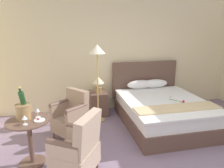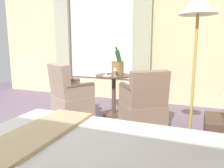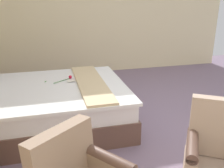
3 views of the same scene
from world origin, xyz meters
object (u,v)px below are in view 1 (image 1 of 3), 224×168
at_px(snack_plate, 39,120).
at_px(wine_glass_near_edge, 37,111).
at_px(nightstand, 99,103).
at_px(wine_glass_near_bucket, 24,118).
at_px(armchair_facing_bed, 78,150).
at_px(floor_lamp_brass, 97,57).
at_px(bedside_lamp, 98,82).
at_px(bed, 161,108).
at_px(champagne_bucket, 23,110).
at_px(side_table_round, 30,138).
at_px(armchair_by_window, 71,116).

bearing_deg(snack_plate, wine_glass_near_edge, 105.02).
xyz_separation_m(nightstand, wine_glass_near_bucket, (-1.28, -1.80, 0.53)).
relative_size(wine_glass_near_edge, armchair_facing_bed, 0.16).
relative_size(floor_lamp_brass, armchair_facing_bed, 1.78).
bearing_deg(nightstand, bedside_lamp, 180.00).
relative_size(floor_lamp_brass, wine_glass_near_bucket, 12.41).
bearing_deg(wine_glass_near_bucket, bed, 22.56).
height_order(floor_lamp_brass, champagne_bucket, floor_lamp_brass).
xyz_separation_m(nightstand, armchair_facing_bed, (-0.61, -2.12, 0.15)).
distance_m(champagne_bucket, snack_plate, 0.28).
distance_m(wine_glass_near_bucket, snack_plate, 0.21).
bearing_deg(side_table_round, floor_lamp_brass, 47.17).
xyz_separation_m(bedside_lamp, armchair_by_window, (-0.66, -0.98, -0.38)).
relative_size(nightstand, armchair_by_window, 0.61).
relative_size(champagne_bucket, armchair_facing_bed, 0.52).
distance_m(bedside_lamp, snack_plate, 2.04).
bearing_deg(bedside_lamp, floor_lamp_brass, -100.75).
bearing_deg(nightstand, bed, -31.03).
xyz_separation_m(nightstand, armchair_by_window, (-0.66, -0.98, 0.15)).
height_order(side_table_round, snack_plate, snack_plate).
bearing_deg(armchair_by_window, wine_glass_near_edge, -128.61).
height_order(bedside_lamp, wine_glass_near_bucket, bedside_lamp).
bearing_deg(nightstand, armchair_by_window, -124.04).
xyz_separation_m(floor_lamp_brass, snack_plate, (-1.04, -1.35, -0.70)).
bearing_deg(champagne_bucket, armchair_by_window, 43.12).
distance_m(side_table_round, armchair_facing_bed, 0.81).
xyz_separation_m(champagne_bucket, wine_glass_near_edge, (0.18, 0.02, -0.04)).
bearing_deg(armchair_by_window, armchair_facing_bed, -87.15).
bearing_deg(snack_plate, armchair_by_window, 58.25).
xyz_separation_m(bedside_lamp, champagne_bucket, (-1.33, -1.60, 0.06)).
relative_size(bedside_lamp, wine_glass_near_bucket, 2.78).
relative_size(bedside_lamp, snack_plate, 2.48).
height_order(side_table_round, armchair_facing_bed, armchair_facing_bed).
bearing_deg(armchair_facing_bed, bedside_lamp, 74.09).
distance_m(bedside_lamp, armchair_facing_bed, 2.24).
xyz_separation_m(bed, side_table_round, (-2.52, -0.91, 0.10)).
height_order(champagne_bucket, wine_glass_near_edge, champagne_bucket).
height_order(bed, armchair_by_window, bed).
bearing_deg(snack_plate, bed, 22.08).
relative_size(nightstand, snack_plate, 3.60).
relative_size(floor_lamp_brass, side_table_round, 2.38).
bearing_deg(armchair_by_window, snack_plate, -121.75).
height_order(nightstand, champagne_bucket, champagne_bucket).
bearing_deg(champagne_bucket, floor_lamp_brass, 44.65).
xyz_separation_m(nightstand, floor_lamp_brass, (-0.07, -0.36, 1.14)).
distance_m(champagne_bucket, armchair_by_window, 1.01).
xyz_separation_m(nightstand, bedside_lamp, (-0.00, 0.00, 0.52)).
bearing_deg(armchair_by_window, bed, 6.91).
height_order(champagne_bucket, snack_plate, champagne_bucket).
bearing_deg(bed, nightstand, 148.97).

